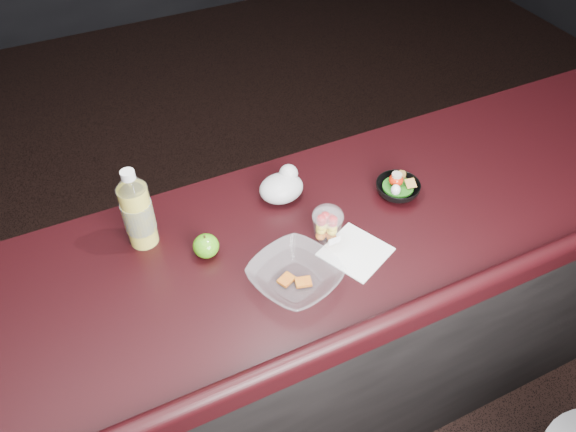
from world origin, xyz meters
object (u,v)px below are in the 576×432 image
object	(u,v)px
takeout_bowl	(295,276)
green_apple	(206,246)
lemonade_bottle	(138,213)
snack_bowl	(397,188)
fruit_cup	(327,225)

from	to	relation	value
takeout_bowl	green_apple	bearing A→B (deg)	131.88
lemonade_bottle	snack_bowl	xyz separation A→B (m)	(0.75, -0.14, -0.08)
lemonade_bottle	fruit_cup	size ratio (longest dim) A/B	2.05
lemonade_bottle	snack_bowl	distance (m)	0.77
lemonade_bottle	takeout_bowl	distance (m)	0.46
snack_bowl	takeout_bowl	bearing A→B (deg)	-157.80
lemonade_bottle	fruit_cup	bearing A→B (deg)	-25.89
fruit_cup	snack_bowl	xyz separation A→B (m)	(0.29, 0.08, -0.04)
takeout_bowl	lemonade_bottle	bearing A→B (deg)	134.67
snack_bowl	takeout_bowl	world-z (taller)	snack_bowl
green_apple	takeout_bowl	xyz separation A→B (m)	(0.17, -0.19, -0.01)
green_apple	snack_bowl	size ratio (longest dim) A/B	0.49
green_apple	takeout_bowl	bearing A→B (deg)	-48.12
fruit_cup	takeout_bowl	size ratio (longest dim) A/B	0.43
takeout_bowl	fruit_cup	bearing A→B (deg)	33.64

